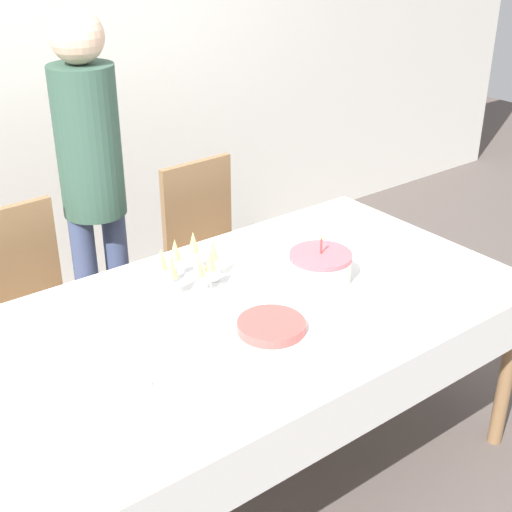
{
  "coord_description": "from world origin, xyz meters",
  "views": [
    {
      "loc": [
        -1.3,
        -1.77,
        2.1
      ],
      "look_at": [
        0.16,
        0.12,
        0.9
      ],
      "focal_mm": 50.0,
      "sensor_mm": 36.0,
      "label": 1
    }
  ],
  "objects": [
    {
      "name": "dining_table",
      "position": [
        0.0,
        0.0,
        0.68
      ],
      "size": [
        2.11,
        1.15,
        0.78
      ],
      "color": "white",
      "rests_on": "ground_plane"
    },
    {
      "name": "plate_stack_main",
      "position": [
        0.0,
        -0.17,
        0.8
      ],
      "size": [
        0.24,
        0.24,
        0.03
      ],
      "color": "#CC4C47",
      "rests_on": "dining_table"
    },
    {
      "name": "fork_pile",
      "position": [
        -0.57,
        -0.17,
        0.79
      ],
      "size": [
        0.17,
        0.07,
        0.02
      ],
      "color": "silver",
      "rests_on": "dining_table"
    },
    {
      "name": "wall_back",
      "position": [
        0.0,
        1.88,
        1.35
      ],
      "size": [
        8.0,
        0.05,
        2.7
      ],
      "color": "silver",
      "rests_on": "ground_plane"
    },
    {
      "name": "champagne_tray",
      "position": [
        -0.06,
        0.25,
        0.86
      ],
      "size": [
        0.33,
        0.33,
        0.18
      ],
      "color": "silver",
      "rests_on": "dining_table"
    },
    {
      "name": "dining_chair_far_right",
      "position": [
        0.47,
        0.89,
        0.53
      ],
      "size": [
        0.44,
        0.44,
        0.97
      ],
      "color": "olive",
      "rests_on": "ground_plane"
    },
    {
      "name": "dining_chair_far_left",
      "position": [
        -0.47,
        0.89,
        0.53
      ],
      "size": [
        0.44,
        0.44,
        0.97
      ],
      "color": "olive",
      "rests_on": "ground_plane"
    },
    {
      "name": "ground_plane",
      "position": [
        0.0,
        0.0,
        0.0
      ],
      "size": [
        12.0,
        12.0,
        0.0
      ],
      "primitive_type": "plane",
      "color": "#564C47"
    },
    {
      "name": "napkin_pile",
      "position": [
        -0.57,
        0.02,
        0.78
      ],
      "size": [
        0.15,
        0.15,
        0.01
      ],
      "color": "white",
      "rests_on": "dining_table"
    },
    {
      "name": "birthday_cake",
      "position": [
        0.37,
        -0.0,
        0.84
      ],
      "size": [
        0.24,
        0.24,
        0.19
      ],
      "color": "silver",
      "rests_on": "dining_table"
    },
    {
      "name": "person_standing",
      "position": [
        -0.07,
        1.02,
        1.04
      ],
      "size": [
        0.28,
        0.28,
        1.72
      ],
      "color": "#3F4C72",
      "rests_on": "ground_plane"
    },
    {
      "name": "cake_knife",
      "position": [
        0.41,
        -0.21,
        0.78
      ],
      "size": [
        0.3,
        0.08,
        0.0
      ],
      "color": "silver",
      "rests_on": "dining_table"
    }
  ]
}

